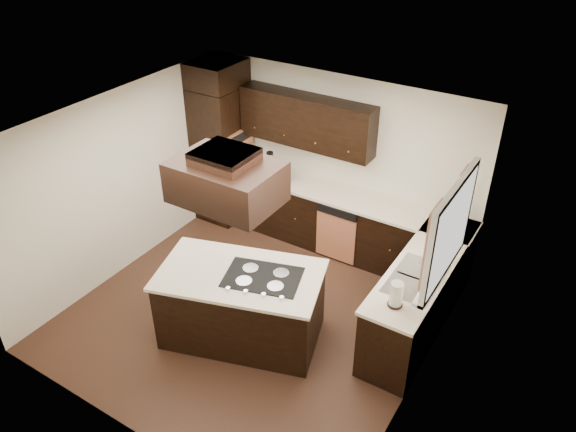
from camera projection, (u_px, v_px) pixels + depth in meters
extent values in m
cube|color=brown|center=(256.00, 312.00, 7.11)|extent=(4.20, 4.20, 0.02)
cube|color=silver|center=(249.00, 128.00, 5.77)|extent=(4.20, 4.20, 0.02)
cube|color=white|center=(338.00, 160.00, 7.96)|extent=(4.20, 0.02, 2.50)
cube|color=white|center=(116.00, 342.00, 4.93)|extent=(4.20, 0.02, 2.50)
cube|color=white|center=(122.00, 183.00, 7.39)|extent=(0.02, 4.20, 2.50)
cube|color=white|center=(429.00, 293.00, 5.50)|extent=(0.02, 4.20, 2.50)
cube|color=black|center=(222.00, 154.00, 8.56)|extent=(0.65, 0.75, 2.12)
cube|color=#DA8056|center=(240.00, 156.00, 8.37)|extent=(0.05, 0.62, 0.78)
cube|color=black|center=(328.00, 219.00, 8.15)|extent=(2.93, 0.60, 0.88)
cube|color=black|center=(422.00, 295.00, 6.72)|extent=(0.60, 2.40, 0.88)
cube|color=white|center=(329.00, 192.00, 7.90)|extent=(2.93, 0.63, 0.04)
cube|color=white|center=(425.00, 264.00, 6.48)|extent=(0.63, 2.40, 0.04)
cube|color=black|center=(306.00, 121.00, 7.72)|extent=(2.00, 0.34, 0.72)
cube|color=#DA8056|center=(336.00, 237.00, 7.83)|extent=(0.60, 0.05, 0.72)
cube|color=silver|center=(450.00, 231.00, 5.70)|extent=(0.06, 1.32, 1.12)
cube|color=white|center=(452.00, 232.00, 5.69)|extent=(0.00, 1.20, 1.00)
cube|color=beige|center=(430.00, 246.00, 5.40)|extent=(0.02, 0.34, 0.90)
cube|color=beige|center=(458.00, 207.00, 6.00)|extent=(0.02, 0.34, 0.90)
cube|color=silver|center=(416.00, 278.00, 6.21)|extent=(0.52, 0.84, 0.01)
cube|color=black|center=(242.00, 306.00, 6.54)|extent=(1.99, 1.46, 0.88)
cube|color=white|center=(240.00, 275.00, 6.30)|extent=(2.07, 1.54, 0.04)
cube|color=black|center=(263.00, 277.00, 6.22)|extent=(0.97, 0.79, 0.01)
cube|color=black|center=(226.00, 182.00, 5.52)|extent=(1.05, 0.72, 0.42)
cube|color=black|center=(225.00, 157.00, 5.37)|extent=(0.55, 0.50, 0.13)
cylinder|color=silver|center=(270.00, 173.00, 8.23)|extent=(0.15, 0.15, 0.10)
cone|color=silver|center=(270.00, 162.00, 8.13)|extent=(0.13, 0.13, 0.26)
cube|color=black|center=(281.00, 171.00, 8.09)|extent=(0.34, 0.20, 0.28)
imported|color=silver|center=(245.00, 166.00, 8.45)|extent=(0.33, 0.33, 0.07)
imported|color=silver|center=(434.00, 243.00, 6.63)|extent=(0.09, 0.09, 0.18)
cylinder|color=silver|center=(396.00, 295.00, 5.76)|extent=(0.16, 0.16, 0.29)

